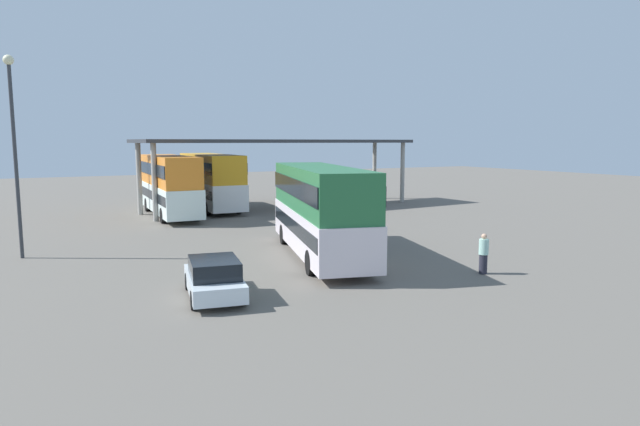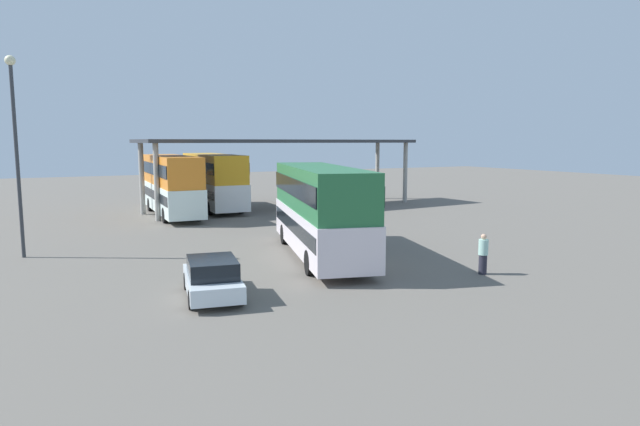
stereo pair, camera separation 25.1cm
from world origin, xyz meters
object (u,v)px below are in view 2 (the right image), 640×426
object	(u,v)px
double_decker_main	(320,207)
lamppost_tall	(15,135)
pedestrian_waiting	(483,254)
parked_hatchback	(212,278)
double_decker_mid_row	(213,179)
double_decker_near_canopy	(172,183)

from	to	relation	value
double_decker_main	lamppost_tall	distance (m)	13.85
pedestrian_waiting	parked_hatchback	bearing A→B (deg)	-41.32
double_decker_mid_row	pedestrian_waiting	xyz separation A→B (m)	(3.42, -25.45, -1.53)
lamppost_tall	parked_hatchback	bearing A→B (deg)	-60.43
double_decker_near_canopy	double_decker_mid_row	size ratio (longest dim) A/B	1.01
double_decker_main	double_decker_mid_row	bearing A→B (deg)	12.94
double_decker_main	double_decker_near_canopy	world-z (taller)	double_decker_near_canopy
parked_hatchback	double_decker_near_canopy	distance (m)	21.65
double_decker_mid_row	pedestrian_waiting	distance (m)	25.72
pedestrian_waiting	lamppost_tall	bearing A→B (deg)	-68.25
parked_hatchback	double_decker_mid_row	bearing A→B (deg)	-6.22
double_decker_near_canopy	lamppost_tall	bearing A→B (deg)	142.90
parked_hatchback	pedestrian_waiting	size ratio (longest dim) A/B	2.58
lamppost_tall	pedestrian_waiting	world-z (taller)	lamppost_tall
parked_hatchback	double_decker_mid_row	world-z (taller)	double_decker_mid_row
double_decker_main	parked_hatchback	world-z (taller)	double_decker_main
double_decker_main	pedestrian_waiting	xyz separation A→B (m)	(4.17, -6.00, -1.45)
parked_hatchback	double_decker_near_canopy	size ratio (longest dim) A/B	0.38
double_decker_main	lamppost_tall	xyz separation A→B (m)	(-12.08, 5.93, 3.27)
double_decker_main	pedestrian_waiting	bearing A→B (deg)	-130.11
double_decker_main	lamppost_tall	bearing A→B (deg)	78.99
double_decker_main	pedestrian_waiting	world-z (taller)	double_decker_main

